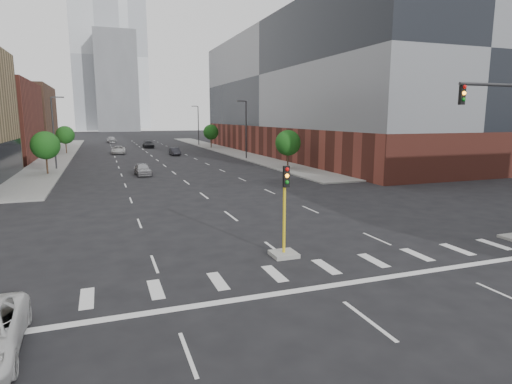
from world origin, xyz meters
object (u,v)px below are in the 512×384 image
car_mid_right (175,152)px  median_traffic_signal (284,237)px  car_distant (111,140)px  car_deep_right (148,144)px  car_near_left (143,169)px  car_far_left (118,150)px

car_mid_right → median_traffic_signal: bearing=-95.8°
car_distant → car_deep_right: bearing=-77.3°
median_traffic_signal → car_near_left: (-3.71, 31.96, -0.27)m
car_far_left → car_deep_right: 15.16m
median_traffic_signal → car_deep_right: median_traffic_signal is taller
car_far_left → car_deep_right: bearing=67.2°
car_distant → car_mid_right: bearing=-82.7°
median_traffic_signal → car_near_left: bearing=96.6°
car_mid_right → car_deep_right: (-2.39, 20.28, 0.07)m
car_distant → car_near_left: bearing=-93.8°
car_far_left → median_traffic_signal: bearing=-82.2°
car_mid_right → car_distant: car_distant is taller
median_traffic_signal → car_far_left: median_traffic_signal is taller
car_mid_right → car_near_left: bearing=-109.1°
car_distant → median_traffic_signal: bearing=-92.2°
median_traffic_signal → car_deep_right: bearing=88.9°
car_mid_right → car_far_left: 11.22m
median_traffic_signal → car_deep_right: (1.50, 76.66, -0.23)m
car_near_left → car_deep_right: (5.21, 44.71, 0.03)m
median_traffic_signal → car_deep_right: size_ratio=0.86×
car_deep_right → car_distant: car_distant is taller
car_mid_right → car_distant: size_ratio=0.82×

